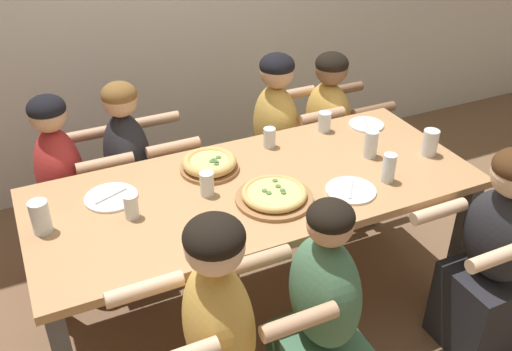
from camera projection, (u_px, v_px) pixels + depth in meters
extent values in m
plane|color=brown|center=(256.00, 307.00, 3.04)|extent=(18.00, 18.00, 0.00)
cube|color=tan|center=(256.00, 188.00, 2.64)|extent=(2.06, 0.88, 0.04)
cube|color=#4C4C51|center=(460.00, 245.00, 2.90)|extent=(0.07, 0.07, 0.74)
cube|color=#4C4C51|center=(43.00, 263.00, 2.79)|extent=(0.07, 0.07, 0.74)
cube|color=#4C4C51|center=(374.00, 174.00, 3.49)|extent=(0.07, 0.07, 0.74)
cylinder|color=#996B42|center=(274.00, 198.00, 2.52)|extent=(0.35, 0.35, 0.02)
torus|color=tan|center=(274.00, 193.00, 2.50)|extent=(0.29, 0.29, 0.03)
cylinder|color=#E5C675|center=(274.00, 194.00, 2.51)|extent=(0.25, 0.25, 0.03)
cylinder|color=#4C7A3D|center=(264.00, 191.00, 2.50)|extent=(0.02, 0.02, 0.01)
cylinder|color=#4C7A3D|center=(283.00, 190.00, 2.50)|extent=(0.02, 0.02, 0.01)
cylinder|color=#4C7A3D|center=(284.00, 193.00, 2.49)|extent=(0.02, 0.02, 0.01)
cylinder|color=#4C7A3D|center=(275.00, 180.00, 2.57)|extent=(0.02, 0.02, 0.01)
cylinder|color=#4C7A3D|center=(278.00, 186.00, 2.53)|extent=(0.02, 0.02, 0.01)
cylinder|color=#4C7A3D|center=(269.00, 193.00, 2.49)|extent=(0.02, 0.02, 0.01)
cylinder|color=#996B42|center=(210.00, 168.00, 2.73)|extent=(0.28, 0.28, 0.02)
torus|color=tan|center=(209.00, 162.00, 2.72)|extent=(0.26, 0.26, 0.04)
cylinder|color=#E5C675|center=(209.00, 163.00, 2.72)|extent=(0.21, 0.21, 0.04)
cylinder|color=#4C7A3D|center=(219.00, 157.00, 2.72)|extent=(0.02, 0.02, 0.01)
cylinder|color=#4C7A3D|center=(216.00, 164.00, 2.67)|extent=(0.02, 0.02, 0.01)
cylinder|color=#4C7A3D|center=(214.00, 160.00, 2.70)|extent=(0.02, 0.02, 0.01)
cylinder|color=#4C7A3D|center=(217.00, 162.00, 2.69)|extent=(0.02, 0.02, 0.01)
cylinder|color=#4C7A3D|center=(212.00, 161.00, 2.69)|extent=(0.02, 0.02, 0.01)
cylinder|color=white|center=(366.00, 125.00, 3.14)|extent=(0.19, 0.19, 0.01)
cube|color=#B7B7BC|center=(366.00, 123.00, 3.13)|extent=(0.06, 0.13, 0.01)
cylinder|color=white|center=(111.00, 198.00, 2.53)|extent=(0.24, 0.24, 0.01)
cube|color=#B7B7BC|center=(111.00, 196.00, 2.52)|extent=(0.16, 0.07, 0.01)
cylinder|color=white|center=(351.00, 190.00, 2.58)|extent=(0.23, 0.23, 0.01)
cube|color=#B7B7BC|center=(351.00, 189.00, 2.57)|extent=(0.10, 0.14, 0.01)
cylinder|color=silver|center=(371.00, 144.00, 2.82)|extent=(0.07, 0.07, 0.14)
cylinder|color=silver|center=(370.00, 149.00, 2.83)|extent=(0.06, 0.06, 0.08)
cylinder|color=silver|center=(269.00, 138.00, 2.91)|extent=(0.06, 0.06, 0.10)
cylinder|color=silver|center=(131.00, 206.00, 2.39)|extent=(0.06, 0.06, 0.11)
cylinder|color=silver|center=(132.00, 210.00, 2.40)|extent=(0.05, 0.05, 0.07)
cylinder|color=silver|center=(324.00, 122.00, 3.06)|extent=(0.07, 0.07, 0.11)
cylinder|color=silver|center=(207.00, 184.00, 2.53)|extent=(0.06, 0.06, 0.11)
cylinder|color=black|center=(207.00, 186.00, 2.54)|extent=(0.06, 0.06, 0.09)
cylinder|color=silver|center=(430.00, 143.00, 2.83)|extent=(0.08, 0.08, 0.13)
cylinder|color=black|center=(429.00, 147.00, 2.85)|extent=(0.07, 0.07, 0.09)
cylinder|color=silver|center=(389.00, 168.00, 2.62)|extent=(0.06, 0.06, 0.14)
cylinder|color=black|center=(388.00, 173.00, 2.64)|extent=(0.05, 0.05, 0.08)
cylinder|color=silver|center=(40.00, 217.00, 2.29)|extent=(0.08, 0.08, 0.14)
cylinder|color=black|center=(42.00, 222.00, 2.30)|extent=(0.07, 0.07, 0.10)
ellipsoid|color=gold|center=(218.00, 325.00, 2.00)|extent=(0.24, 0.36, 0.52)
sphere|color=beige|center=(215.00, 246.00, 1.81)|extent=(0.20, 0.20, 0.20)
ellipsoid|color=black|center=(214.00, 237.00, 1.79)|extent=(0.20, 0.20, 0.14)
cylinder|color=beige|center=(145.00, 289.00, 2.00)|extent=(0.28, 0.06, 0.06)
ellipsoid|color=#477556|center=(324.00, 292.00, 2.17)|extent=(0.24, 0.36, 0.49)
sphere|color=tan|center=(330.00, 224.00, 2.00)|extent=(0.17, 0.17, 0.17)
ellipsoid|color=black|center=(331.00, 217.00, 1.98)|extent=(0.17, 0.17, 0.12)
cylinder|color=tan|center=(300.00, 322.00, 1.91)|extent=(0.28, 0.06, 0.06)
cylinder|color=tan|center=(256.00, 261.00, 2.17)|extent=(0.28, 0.06, 0.06)
cube|color=#232328|center=(137.00, 228.00, 3.27)|extent=(0.32, 0.34, 0.44)
ellipsoid|color=#232328|center=(128.00, 158.00, 3.02)|extent=(0.24, 0.36, 0.50)
sphere|color=tan|center=(120.00, 100.00, 2.85)|extent=(0.18, 0.18, 0.18)
ellipsoid|color=brown|center=(119.00, 94.00, 2.83)|extent=(0.18, 0.18, 0.12)
cylinder|color=tan|center=(154.00, 120.00, 3.18)|extent=(0.28, 0.06, 0.06)
cylinder|color=tan|center=(173.00, 147.00, 2.91)|extent=(0.28, 0.06, 0.06)
cube|color=#232328|center=(478.00, 308.00, 2.73)|extent=(0.32, 0.34, 0.44)
ellipsoid|color=#232328|center=(499.00, 236.00, 2.50)|extent=(0.24, 0.36, 0.44)
cylinder|color=beige|center=(497.00, 257.00, 2.25)|extent=(0.28, 0.06, 0.06)
cylinder|color=beige|center=(439.00, 212.00, 2.51)|extent=(0.28, 0.06, 0.06)
cube|color=gold|center=(274.00, 192.00, 3.59)|extent=(0.32, 0.34, 0.44)
ellipsoid|color=gold|center=(276.00, 126.00, 3.34)|extent=(0.24, 0.36, 0.50)
sphere|color=tan|center=(277.00, 71.00, 3.16)|extent=(0.19, 0.19, 0.19)
ellipsoid|color=black|center=(277.00, 65.00, 3.14)|extent=(0.20, 0.20, 0.14)
cylinder|color=tan|center=(294.00, 94.00, 3.49)|extent=(0.28, 0.06, 0.06)
cylinder|color=tan|center=(322.00, 116.00, 3.23)|extent=(0.28, 0.06, 0.06)
cube|color=gold|center=(323.00, 179.00, 3.72)|extent=(0.32, 0.34, 0.44)
ellipsoid|color=gold|center=(328.00, 118.00, 3.48)|extent=(0.24, 0.36, 0.45)
sphere|color=brown|center=(332.00, 69.00, 3.31)|extent=(0.19, 0.19, 0.19)
ellipsoid|color=black|center=(332.00, 64.00, 3.30)|extent=(0.20, 0.20, 0.13)
cylinder|color=brown|center=(343.00, 89.00, 3.64)|extent=(0.28, 0.06, 0.06)
cylinder|color=brown|center=(374.00, 110.00, 3.38)|extent=(0.28, 0.06, 0.06)
cube|color=#B22D2D|center=(75.00, 244.00, 3.14)|extent=(0.32, 0.34, 0.44)
ellipsoid|color=#B22D2D|center=(60.00, 173.00, 2.90)|extent=(0.24, 0.36, 0.49)
sphere|color=tan|center=(47.00, 114.00, 2.73)|extent=(0.18, 0.18, 0.18)
ellipsoid|color=black|center=(46.00, 108.00, 2.71)|extent=(0.18, 0.18, 0.13)
cylinder|color=tan|center=(91.00, 134.00, 3.05)|extent=(0.28, 0.06, 0.06)
cylinder|color=tan|center=(105.00, 163.00, 2.79)|extent=(0.28, 0.06, 0.06)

